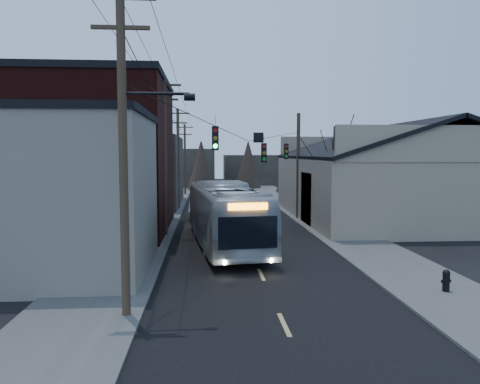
% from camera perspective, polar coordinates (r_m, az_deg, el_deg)
% --- Properties ---
extents(ground, '(160.00, 160.00, 0.00)m').
position_cam_1_polar(ground, '(13.36, 6.92, -18.82)').
color(ground, black).
rests_on(ground, ground).
extents(road_surface, '(9.00, 110.00, 0.02)m').
position_cam_1_polar(road_surface, '(42.41, -0.94, -2.45)').
color(road_surface, black).
rests_on(road_surface, ground).
extents(sidewalk_left, '(4.00, 110.00, 0.12)m').
position_cam_1_polar(sidewalk_left, '(42.53, -9.73, -2.43)').
color(sidewalk_left, '#474744').
rests_on(sidewalk_left, ground).
extents(sidewalk_right, '(4.00, 110.00, 0.12)m').
position_cam_1_polar(sidewalk_right, '(43.26, 7.69, -2.28)').
color(sidewalk_right, '#474744').
rests_on(sidewalk_right, ground).
extents(building_clapboard, '(8.00, 8.00, 7.00)m').
position_cam_1_polar(building_clapboard, '(22.09, -21.57, -0.34)').
color(building_clapboard, '#6D685A').
rests_on(building_clapboard, ground).
extents(building_brick, '(10.00, 12.00, 10.00)m').
position_cam_1_polar(building_brick, '(32.89, -17.62, 3.95)').
color(building_brick, black).
rests_on(building_brick, ground).
extents(building_left_far, '(9.00, 14.00, 7.00)m').
position_cam_1_polar(building_left_far, '(48.56, -12.64, 2.48)').
color(building_left_far, '#2E2A24').
rests_on(building_left_far, ground).
extents(warehouse, '(16.16, 20.60, 7.73)m').
position_cam_1_polar(warehouse, '(40.17, 18.33, 0.76)').
color(warehouse, gray).
rests_on(warehouse, ground).
extents(building_far_left, '(10.00, 12.00, 6.00)m').
position_cam_1_polar(building_far_left, '(77.12, -6.92, 2.99)').
color(building_far_left, '#2E2A24').
rests_on(building_far_left, ground).
extents(building_far_right, '(12.00, 14.00, 5.00)m').
position_cam_1_polar(building_far_right, '(82.59, 2.31, 2.79)').
color(building_far_right, '#2E2A24').
rests_on(building_far_right, ground).
extents(bare_tree, '(0.40, 0.40, 7.20)m').
position_cam_1_polar(bare_tree, '(33.27, 11.31, 1.68)').
color(bare_tree, black).
rests_on(bare_tree, ground).
extents(utility_lines, '(11.24, 45.28, 10.50)m').
position_cam_1_polar(utility_lines, '(36.16, -5.36, 4.14)').
color(utility_lines, '#382B1E').
rests_on(utility_lines, ground).
extents(bus, '(4.47, 13.27, 3.63)m').
position_cam_1_polar(bus, '(26.75, -1.79, -2.81)').
color(bus, '#A2A9AE').
rests_on(bus, ground).
extents(parked_car, '(1.49, 4.24, 1.40)m').
position_cam_1_polar(parked_car, '(38.63, -5.08, -2.15)').
color(parked_car, '#B7B8BF').
rests_on(parked_car, ground).
extents(fire_hydrant, '(0.41, 0.29, 0.84)m').
position_cam_1_polar(fire_hydrant, '(19.60, 23.84, -9.74)').
color(fire_hydrant, black).
rests_on(fire_hydrant, sidewalk_right).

